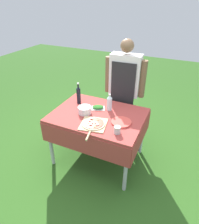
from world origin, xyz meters
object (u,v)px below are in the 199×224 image
at_px(oil_bottle, 79,95).
at_px(sauce_jar, 117,130).
at_px(herb_container, 98,107).
at_px(plate_stack, 121,122).
at_px(prep_table, 98,120).
at_px(pizza_on_peel, 93,124).
at_px(water_bottle, 109,103).
at_px(mixing_tub, 85,110).
at_px(person_cook, 124,85).

distance_m(oil_bottle, sauce_jar, 0.90).
height_order(herb_container, plate_stack, herb_container).
height_order(prep_table, herb_container, herb_container).
height_order(pizza_on_peel, herb_container, pizza_on_peel).
xyz_separation_m(pizza_on_peel, water_bottle, (0.04, 0.43, 0.10)).
height_order(pizza_on_peel, mixing_tub, mixing_tub).
height_order(oil_bottle, herb_container, oil_bottle).
bearing_deg(mixing_tub, prep_table, 16.02).
height_order(mixing_tub, sauce_jar, mixing_tub).
relative_size(prep_table, oil_bottle, 3.86).
relative_size(pizza_on_peel, mixing_tub, 2.82).
distance_m(oil_bottle, herb_container, 0.34).
bearing_deg(oil_bottle, herb_container, -4.39).
relative_size(pizza_on_peel, oil_bottle, 1.57).
height_order(pizza_on_peel, oil_bottle, oil_bottle).
bearing_deg(water_bottle, mixing_tub, -140.50).
bearing_deg(plate_stack, prep_table, 169.77).
bearing_deg(plate_stack, oil_bottle, 162.75).
bearing_deg(water_bottle, person_cook, 83.67).
height_order(oil_bottle, mixing_tub, oil_bottle).
distance_m(pizza_on_peel, water_bottle, 0.44).
relative_size(pizza_on_peel, water_bottle, 2.08).
bearing_deg(mixing_tub, plate_stack, -1.47).
height_order(prep_table, mixing_tub, mixing_tub).
xyz_separation_m(mixing_tub, plate_stack, (0.53, -0.01, -0.04)).
bearing_deg(pizza_on_peel, sauce_jar, -16.83).
bearing_deg(sauce_jar, prep_table, 143.14).
height_order(oil_bottle, sauce_jar, oil_bottle).
bearing_deg(water_bottle, plate_stack, -41.94).
height_order(prep_table, person_cook, person_cook).
distance_m(person_cook, herb_container, 0.57).
xyz_separation_m(water_bottle, mixing_tub, (-0.27, -0.22, -0.07)).
distance_m(person_cook, plate_stack, 0.76).
relative_size(prep_table, herb_container, 5.60).
bearing_deg(oil_bottle, pizza_on_peel, -43.54).
height_order(prep_table, oil_bottle, oil_bottle).
xyz_separation_m(person_cook, herb_container, (-0.21, -0.50, -0.18)).
distance_m(water_bottle, mixing_tub, 0.35).
xyz_separation_m(herb_container, mixing_tub, (-0.11, -0.19, 0.03)).
distance_m(water_bottle, sauce_jar, 0.55).
bearing_deg(sauce_jar, plate_stack, 97.02).
height_order(oil_bottle, plate_stack, oil_bottle).
bearing_deg(prep_table, water_bottle, 61.47).
bearing_deg(prep_table, oil_bottle, 156.79).
distance_m(prep_table, person_cook, 0.72).
height_order(person_cook, oil_bottle, person_cook).
bearing_deg(person_cook, pizza_on_peel, 81.38).
relative_size(person_cook, mixing_tub, 9.26).
relative_size(oil_bottle, herb_container, 1.45).
distance_m(mixing_tub, sauce_jar, 0.61).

